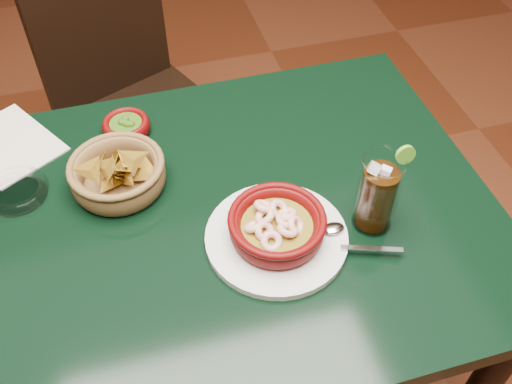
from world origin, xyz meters
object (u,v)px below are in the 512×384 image
object	(u,v)px
cola_drink	(378,194)
chip_basket	(118,174)
dining_chair	(133,100)
shrimp_plate	(277,229)
dining_table	(186,252)

from	to	relation	value
cola_drink	chip_basket	bearing A→B (deg)	153.16
chip_basket	cola_drink	world-z (taller)	cola_drink
dining_chair	shrimp_plate	world-z (taller)	dining_chair
dining_table	cola_drink	distance (m)	0.40
chip_basket	shrimp_plate	bearing A→B (deg)	-39.79
chip_basket	dining_chair	bearing A→B (deg)	83.70
dining_table	shrimp_plate	xyz separation A→B (m)	(0.16, -0.09, 0.13)
dining_table	cola_drink	bearing A→B (deg)	-16.29
shrimp_plate	cola_drink	size ratio (longest dim) A/B	1.83
dining_table	chip_basket	distance (m)	0.21
cola_drink	shrimp_plate	bearing A→B (deg)	177.29
dining_chair	shrimp_plate	size ratio (longest dim) A/B	2.74
shrimp_plate	chip_basket	bearing A→B (deg)	140.21
dining_table	dining_chair	bearing A→B (deg)	92.79
dining_table	chip_basket	size ratio (longest dim) A/B	5.49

